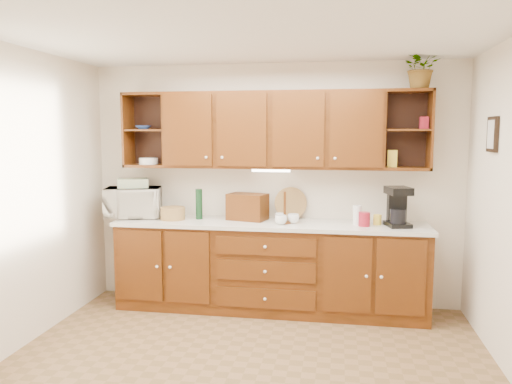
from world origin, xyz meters
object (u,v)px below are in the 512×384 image
(microwave, at_px, (133,202))
(bread_box, at_px, (248,207))
(coffee_maker, at_px, (398,207))
(potted_plant, at_px, (422,67))

(microwave, height_order, bread_box, microwave)
(bread_box, xyz_separation_m, coffee_maker, (1.54, -0.11, 0.05))
(bread_box, bearing_deg, potted_plant, 15.01)
(potted_plant, bearing_deg, coffee_maker, -150.09)
(microwave, xyz_separation_m, potted_plant, (3.00, 0.04, 1.39))
(microwave, height_order, potted_plant, potted_plant)
(microwave, xyz_separation_m, coffee_maker, (2.80, -0.07, 0.03))
(microwave, distance_m, coffee_maker, 2.80)
(bread_box, xyz_separation_m, potted_plant, (1.73, 0.00, 1.42))
(coffee_maker, bearing_deg, potted_plant, 15.06)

